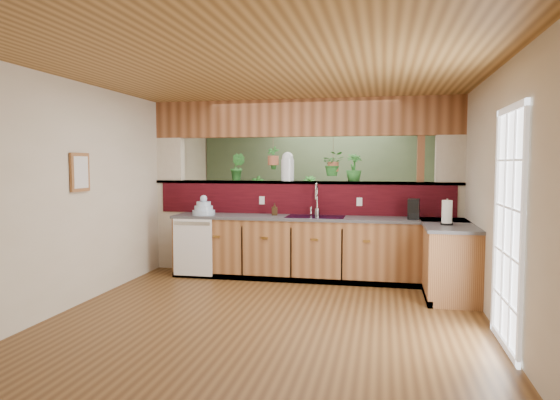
% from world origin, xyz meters
% --- Properties ---
extents(ground, '(4.60, 7.00, 0.01)m').
position_xyz_m(ground, '(0.00, 0.00, 0.00)').
color(ground, brown).
rests_on(ground, ground).
extents(ceiling, '(4.60, 7.00, 0.01)m').
position_xyz_m(ceiling, '(0.00, 0.00, 2.60)').
color(ceiling, brown).
rests_on(ceiling, ground).
extents(wall_back, '(4.60, 0.02, 2.60)m').
position_xyz_m(wall_back, '(0.00, 3.50, 1.30)').
color(wall_back, beige).
rests_on(wall_back, ground).
extents(wall_front, '(4.60, 0.02, 2.60)m').
position_xyz_m(wall_front, '(0.00, -3.50, 1.30)').
color(wall_front, beige).
rests_on(wall_front, ground).
extents(wall_left, '(0.02, 7.00, 2.60)m').
position_xyz_m(wall_left, '(-2.30, 0.00, 1.30)').
color(wall_left, beige).
rests_on(wall_left, ground).
extents(wall_right, '(0.02, 7.00, 2.60)m').
position_xyz_m(wall_right, '(2.30, 0.00, 1.30)').
color(wall_right, beige).
rests_on(wall_right, ground).
extents(pass_through_partition, '(4.60, 0.21, 2.60)m').
position_xyz_m(pass_through_partition, '(0.03, 1.35, 1.19)').
color(pass_through_partition, beige).
rests_on(pass_through_partition, ground).
extents(pass_through_ledge, '(4.60, 0.21, 0.04)m').
position_xyz_m(pass_through_ledge, '(0.00, 1.35, 1.37)').
color(pass_through_ledge, brown).
rests_on(pass_through_ledge, ground).
extents(header_beam, '(4.60, 0.15, 0.55)m').
position_xyz_m(header_beam, '(0.00, 1.35, 2.33)').
color(header_beam, brown).
rests_on(header_beam, ground).
extents(sage_backwall, '(4.55, 0.02, 2.55)m').
position_xyz_m(sage_backwall, '(0.00, 3.48, 1.30)').
color(sage_backwall, '#475C3F').
rests_on(sage_backwall, ground).
extents(countertop, '(4.14, 1.52, 0.90)m').
position_xyz_m(countertop, '(0.84, 0.87, 0.45)').
color(countertop, brown).
rests_on(countertop, ground).
extents(dishwasher, '(0.58, 0.03, 0.82)m').
position_xyz_m(dishwasher, '(-1.48, 0.66, 0.46)').
color(dishwasher, white).
rests_on(dishwasher, ground).
extents(navy_sink, '(0.82, 0.50, 0.18)m').
position_xyz_m(navy_sink, '(0.25, 0.98, 0.82)').
color(navy_sink, black).
rests_on(navy_sink, countertop).
extents(french_door, '(0.06, 1.02, 2.16)m').
position_xyz_m(french_door, '(2.27, -1.30, 1.05)').
color(french_door, white).
rests_on(french_door, ground).
extents(framed_print, '(0.04, 0.35, 0.45)m').
position_xyz_m(framed_print, '(-2.27, -0.80, 1.55)').
color(framed_print, brown).
rests_on(framed_print, wall_left).
extents(faucet, '(0.21, 0.21, 0.47)m').
position_xyz_m(faucet, '(0.24, 1.13, 1.15)').
color(faucet, '#B7B7B2').
rests_on(faucet, countertop).
extents(dish_stack, '(0.33, 0.33, 0.29)m').
position_xyz_m(dish_stack, '(-1.39, 0.88, 0.99)').
color(dish_stack, '#AAC0DC').
rests_on(dish_stack, countertop).
extents(soap_dispenser, '(0.10, 0.10, 0.18)m').
position_xyz_m(soap_dispenser, '(-0.36, 1.04, 0.99)').
color(soap_dispenser, '#372514').
rests_on(soap_dispenser, countertop).
extents(coffee_maker, '(0.15, 0.25, 0.28)m').
position_xyz_m(coffee_maker, '(1.59, 0.93, 1.03)').
color(coffee_maker, black).
rests_on(coffee_maker, countertop).
extents(paper_towel, '(0.15, 0.15, 0.32)m').
position_xyz_m(paper_towel, '(1.95, 0.37, 1.05)').
color(paper_towel, black).
rests_on(paper_towel, countertop).
extents(glass_jar, '(0.20, 0.20, 0.43)m').
position_xyz_m(glass_jar, '(-0.23, 1.35, 1.61)').
color(glass_jar, silver).
rests_on(glass_jar, pass_through_ledge).
extents(ledge_plant_left, '(0.26, 0.22, 0.41)m').
position_xyz_m(ledge_plant_left, '(-1.01, 1.35, 1.60)').
color(ledge_plant_left, '#256826').
rests_on(ledge_plant_left, pass_through_ledge).
extents(ledge_plant_right, '(0.29, 0.29, 0.40)m').
position_xyz_m(ledge_plant_right, '(0.76, 1.35, 1.59)').
color(ledge_plant_right, '#256826').
rests_on(ledge_plant_right, pass_through_ledge).
extents(hanging_plant_a, '(0.21, 0.17, 0.46)m').
position_xyz_m(hanging_plant_a, '(-0.45, 1.35, 1.85)').
color(hanging_plant_a, brown).
rests_on(hanging_plant_a, header_beam).
extents(hanging_plant_b, '(0.34, 0.30, 0.51)m').
position_xyz_m(hanging_plant_b, '(0.46, 1.35, 1.80)').
color(hanging_plant_b, brown).
rests_on(hanging_plant_b, header_beam).
extents(shelving_console, '(1.40, 0.87, 0.91)m').
position_xyz_m(shelving_console, '(-0.62, 3.25, 0.50)').
color(shelving_console, black).
rests_on(shelving_console, ground).
extents(shelf_plant_a, '(0.26, 0.19, 0.47)m').
position_xyz_m(shelf_plant_a, '(-1.18, 3.25, 1.19)').
color(shelf_plant_a, '#256826').
rests_on(shelf_plant_a, shelving_console).
extents(shelf_plant_b, '(0.28, 0.28, 0.47)m').
position_xyz_m(shelf_plant_b, '(-0.18, 3.25, 1.19)').
color(shelf_plant_b, '#256826').
rests_on(shelf_plant_b, shelving_console).
extents(floor_plant, '(0.73, 0.66, 0.72)m').
position_xyz_m(floor_plant, '(0.68, 2.47, 0.36)').
color(floor_plant, '#256826').
rests_on(floor_plant, ground).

